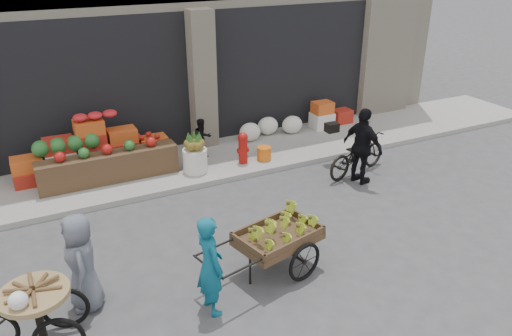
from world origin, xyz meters
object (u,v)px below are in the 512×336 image
seated_person (202,139)px  cyclist (363,147)px  pineapple_bin (195,160)px  vendor_woman (210,265)px  tricycle_cart (37,310)px  fire_hydrant (243,147)px  bicycle (357,154)px  banana_cart (276,235)px  orange_bucket (264,153)px  vendor_grey (82,262)px

seated_person → cyclist: 3.53m
pineapple_bin → vendor_woman: bearing=-107.2°
tricycle_cart → seated_person: bearing=63.5°
pineapple_bin → fire_hydrant: 1.11m
pineapple_bin → seated_person: size_ratio=0.56×
fire_hydrant → tricycle_cart: tricycle_cart is taller
pineapple_bin → bicycle: (3.18, -1.40, 0.08)m
banana_cart → cyclist: size_ratio=1.38×
seated_person → tricycle_cart: 5.83m
orange_bucket → vendor_grey: (-4.39, -3.17, 0.44)m
pineapple_bin → cyclist: bearing=-31.2°
fire_hydrant → cyclist: size_ratio=0.44×
vendor_woman → fire_hydrant: bearing=-35.6°
bicycle → vendor_grey: bearing=92.9°
orange_bucket → bicycle: size_ratio=0.19×
orange_bucket → banana_cart: (-1.68, -3.63, 0.37)m
fire_hydrant → seated_person: bearing=137.1°
tricycle_cart → cyclist: cyclist is taller
orange_bucket → bicycle: (1.58, -1.30, 0.18)m
tricycle_cart → vendor_grey: (0.63, 0.54, 0.15)m
orange_bucket → cyclist: bearing=-51.0°
tricycle_cart → vendor_woman: bearing=6.2°
seated_person → vendor_grey: bearing=-139.5°
cyclist → orange_bucket: bearing=24.5°
fire_hydrant → vendor_woman: (-2.38, -4.07, 0.23)m
orange_bucket → seated_person: bearing=149.7°
seated_person → tricycle_cart: bearing=-140.9°
seated_person → bicycle: seated_person is taller
cyclist → pineapple_bin: bearing=44.3°
fire_hydrant → cyclist: bearing=-43.0°
tricycle_cart → cyclist: 6.71m
cyclist → vendor_grey: bearing=89.8°
fire_hydrant → bicycle: 2.48m
seated_person → cyclist: bearing=-53.0°
banana_cart → vendor_grey: bearing=156.7°
bicycle → orange_bucket: bearing=36.0°
bicycle → tricycle_cart: bearing=95.6°
tricycle_cart → cyclist: (6.39, 2.01, 0.24)m
pineapple_bin → tricycle_cart: bearing=-131.9°
pineapple_bin → cyclist: cyclist is taller
vendor_woman → vendor_grey: vendor_woman is taller
pineapple_bin → cyclist: (2.98, -1.80, 0.44)m
fire_hydrant → vendor_grey: 5.05m
pineapple_bin → orange_bucket: pineapple_bin is taller
fire_hydrant → vendor_woman: size_ratio=0.49×
vendor_grey → bicycle: vendor_grey is taller
pineapple_bin → vendor_woman: size_ratio=0.36×
orange_bucket → vendor_grey: bearing=-144.1°
fire_hydrant → orange_bucket: bearing=-5.7°
seated_person → cyclist: size_ratio=0.58×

